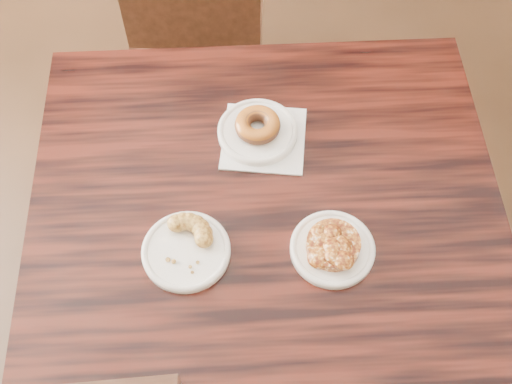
% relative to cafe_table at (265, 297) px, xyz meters
% --- Properties ---
extents(floor, '(5.00, 5.00, 0.00)m').
position_rel_cafe_table_xyz_m(floor, '(0.22, 0.28, -0.38)').
color(floor, black).
rests_on(floor, ground).
extents(cafe_table, '(1.11, 1.11, 0.75)m').
position_rel_cafe_table_xyz_m(cafe_table, '(0.00, 0.00, 0.00)').
color(cafe_table, black).
rests_on(cafe_table, floor).
extents(chair_far, '(0.47, 0.47, 0.90)m').
position_rel_cafe_table_xyz_m(chair_far, '(-0.37, 0.83, 0.08)').
color(chair_far, black).
rests_on(chair_far, floor).
extents(napkin, '(0.18, 0.18, 0.00)m').
position_rel_cafe_table_xyz_m(napkin, '(-0.05, 0.19, 0.38)').
color(napkin, white).
rests_on(napkin, cafe_table).
extents(plate_donut, '(0.16, 0.16, 0.01)m').
position_rel_cafe_table_xyz_m(plate_donut, '(-0.06, 0.19, 0.39)').
color(plate_donut, white).
rests_on(plate_donut, napkin).
extents(plate_cruller, '(0.16, 0.16, 0.01)m').
position_rel_cafe_table_xyz_m(plate_cruller, '(-0.13, -0.10, 0.38)').
color(plate_cruller, white).
rests_on(plate_cruller, cafe_table).
extents(plate_fritter, '(0.16, 0.16, 0.01)m').
position_rel_cafe_table_xyz_m(plate_fritter, '(0.13, -0.04, 0.38)').
color(plate_fritter, white).
rests_on(plate_fritter, cafe_table).
extents(glazed_donut, '(0.09, 0.09, 0.03)m').
position_rel_cafe_table_xyz_m(glazed_donut, '(-0.06, 0.19, 0.41)').
color(glazed_donut, '#8F4214').
rests_on(glazed_donut, plate_donut).
extents(apple_fritter, '(0.14, 0.14, 0.03)m').
position_rel_cafe_table_xyz_m(apple_fritter, '(0.13, -0.04, 0.40)').
color(apple_fritter, '#401206').
rests_on(apple_fritter, plate_fritter).
extents(cruller_fragment, '(0.12, 0.12, 0.03)m').
position_rel_cafe_table_xyz_m(cruller_fragment, '(-0.13, -0.10, 0.40)').
color(cruller_fragment, brown).
rests_on(cruller_fragment, plate_cruller).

